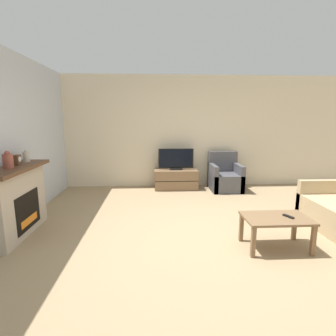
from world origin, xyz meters
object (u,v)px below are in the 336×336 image
at_px(tv_stand, 176,179).
at_px(remote, 288,216).
at_px(tv, 176,160).
at_px(mantel_vase_right, 26,156).
at_px(fireplace, 15,201).
at_px(armchair, 225,178).
at_px(mantel_vase_centre_left, 8,160).
at_px(mantel_clock, 17,160).
at_px(coffee_table, 276,222).

height_order(tv_stand, remote, tv_stand).
bearing_deg(tv, mantel_vase_right, -140.53).
bearing_deg(remote, fireplace, 146.31).
bearing_deg(armchair, fireplace, -147.90).
relative_size(tv_stand, armchair, 1.17).
distance_m(mantel_vase_centre_left, mantel_clock, 0.24).
bearing_deg(coffee_table, armchair, 87.65).
relative_size(fireplace, mantel_vase_right, 7.05).
height_order(fireplace, remote, fireplace).
distance_m(mantel_vase_right, mantel_clock, 0.27).
relative_size(mantel_vase_centre_left, tv, 0.29).
xyz_separation_m(mantel_vase_centre_left, armchair, (3.65, 2.40, -0.83)).
xyz_separation_m(mantel_vase_right, tv_stand, (2.49, 2.05, -0.86)).
relative_size(mantel_vase_centre_left, mantel_vase_right, 1.24).
relative_size(mantel_vase_centre_left, armchair, 0.27).
distance_m(tv, armchair, 1.24).
xyz_separation_m(tv, coffee_table, (1.04, -3.05, -0.34)).
height_order(fireplace, mantel_vase_centre_left, mantel_vase_centre_left).
bearing_deg(mantel_clock, tv, 43.02).
xyz_separation_m(fireplace, mantel_clock, (0.02, 0.14, 0.57)).
relative_size(tv_stand, remote, 6.72).
distance_m(mantel_vase_centre_left, remote, 3.78).
bearing_deg(remote, armchair, 66.16).
xyz_separation_m(mantel_clock, tv_stand, (2.49, 2.33, -0.85)).
bearing_deg(remote, coffee_table, 152.19).
xyz_separation_m(tv, armchair, (1.16, -0.16, -0.41)).
xyz_separation_m(mantel_vase_right, mantel_clock, (0.00, -0.27, -0.01)).
bearing_deg(fireplace, tv, 44.45).
relative_size(mantel_vase_centre_left, coffee_table, 0.29).
distance_m(fireplace, tv, 3.52).
bearing_deg(tv_stand, mantel_clock, -136.95).
bearing_deg(mantel_vase_centre_left, fireplace, 99.22).
distance_m(mantel_vase_right, tv_stand, 3.34).
bearing_deg(mantel_vase_right, mantel_clock, -89.84).
height_order(coffee_table, remote, remote).
relative_size(coffee_table, remote, 5.42).
xyz_separation_m(mantel_vase_centre_left, mantel_vase_right, (0.00, 0.51, -0.02)).
relative_size(fireplace, mantel_vase_centre_left, 5.67).
relative_size(fireplace, tv_stand, 1.32).
xyz_separation_m(tv_stand, armchair, (1.16, -0.16, 0.05)).
xyz_separation_m(fireplace, tv, (2.51, 2.46, 0.19)).
height_order(fireplace, coffee_table, fireplace).
xyz_separation_m(fireplace, remote, (3.70, -0.60, -0.08)).
xyz_separation_m(fireplace, tv_stand, (2.51, 2.46, -0.28)).
xyz_separation_m(tv_stand, coffee_table, (1.04, -3.05, 0.12)).
xyz_separation_m(mantel_vase_centre_left, tv, (2.49, 2.56, -0.41)).
distance_m(mantel_vase_right, tv, 3.25).
bearing_deg(fireplace, mantel_vase_right, 87.68).
relative_size(fireplace, tv, 1.63).
xyz_separation_m(fireplace, mantel_vase_right, (0.02, 0.41, 0.58)).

